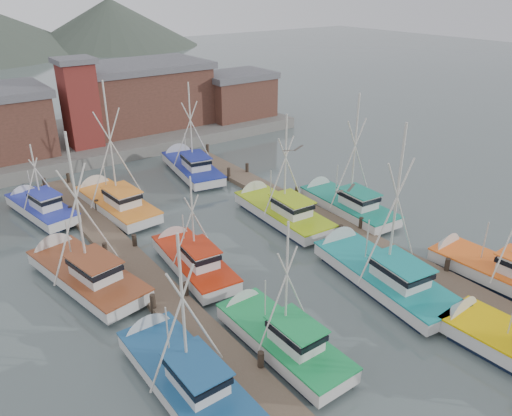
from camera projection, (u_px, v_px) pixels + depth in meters
ground at (326, 306)px, 27.55m from camera, size 260.00×260.00×0.00m
dock_left at (179, 312)px, 26.69m from camera, size 2.30×46.00×1.50m
dock_right at (360, 239)px, 34.18m from camera, size 2.30×46.00×1.50m
quay at (93, 138)px, 54.48m from camera, size 44.00×16.00×1.20m
shed_center at (140, 94)px, 55.97m from camera, size 14.84×9.54×6.90m
shed_right at (236, 94)px, 60.01m from camera, size 8.48×6.36×5.20m
lookout_tower at (80, 102)px, 48.40m from camera, size 3.60×3.60×8.50m
boat_4 at (276, 336)px, 24.24m from camera, size 3.14×8.33×7.78m
boat_5 at (377, 272)px, 29.49m from camera, size 4.36×10.47×10.85m
boat_6 at (180, 372)px, 22.01m from camera, size 3.58×8.98×8.63m
boat_7 at (495, 271)px, 29.59m from camera, size 4.24×9.13×10.64m
boat_8 at (191, 259)px, 30.82m from camera, size 3.22×8.41×7.02m
boat_9 at (278, 210)px, 37.34m from camera, size 3.66×9.63×8.98m
boat_10 at (82, 272)px, 29.49m from camera, size 4.70×10.02×10.24m
boat_11 at (344, 203)px, 38.47m from camera, size 4.05×9.17×10.10m
boat_12 at (114, 202)px, 38.74m from camera, size 4.33×9.66×10.96m
boat_13 at (190, 166)px, 46.09m from camera, size 4.41×9.87×9.36m
boat_14 at (39, 207)px, 37.88m from camera, size 3.75×8.30×6.38m
gull_near at (345, 190)px, 24.48m from camera, size 1.54×0.66×0.24m
gull_far at (293, 150)px, 28.41m from camera, size 1.55×0.64×0.24m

